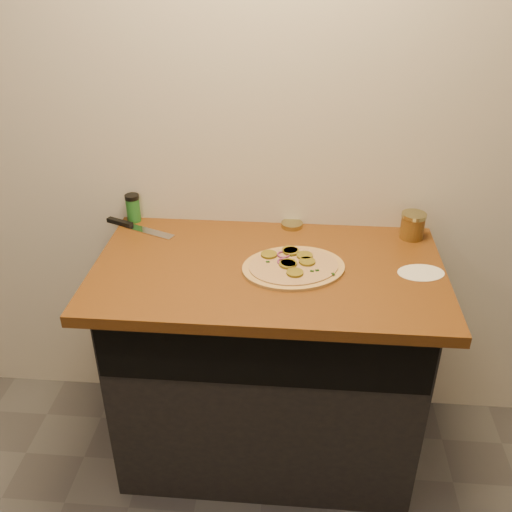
# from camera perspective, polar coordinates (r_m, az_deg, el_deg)

# --- Properties ---
(room_shell) EXTENTS (4.02, 3.52, 2.71)m
(room_shell) POSITION_cam_1_polar(r_m,az_deg,el_deg) (0.34, -13.05, -8.25)
(room_shell) COLOR beige
(room_shell) RESTS_ON ground
(cabinet) EXTENTS (1.10, 0.60, 0.86)m
(cabinet) POSITION_cam_1_polar(r_m,az_deg,el_deg) (2.25, 1.16, -10.86)
(cabinet) COLOR black
(cabinet) RESTS_ON ground
(countertop) EXTENTS (1.20, 0.70, 0.04)m
(countertop) POSITION_cam_1_polar(r_m,az_deg,el_deg) (1.96, 1.24, -1.46)
(countertop) COLOR brown
(countertop) RESTS_ON cabinet
(pizza) EXTENTS (0.43, 0.43, 0.02)m
(pizza) POSITION_cam_1_polar(r_m,az_deg,el_deg) (1.94, 3.74, -1.02)
(pizza) COLOR tan
(pizza) RESTS_ON countertop
(chefs_knife) EXTENTS (0.29, 0.15, 0.02)m
(chefs_knife) POSITION_cam_1_polar(r_m,az_deg,el_deg) (2.25, -12.14, 2.89)
(chefs_knife) COLOR #B7BAC1
(chefs_knife) RESTS_ON countertop
(mason_jar_lid) EXTENTS (0.10, 0.10, 0.02)m
(mason_jar_lid) POSITION_cam_1_polar(r_m,az_deg,el_deg) (2.21, 3.61, 3.15)
(mason_jar_lid) COLOR tan
(mason_jar_lid) RESTS_ON countertop
(salsa_jar) EXTENTS (0.09, 0.09, 0.10)m
(salsa_jar) POSITION_cam_1_polar(r_m,az_deg,el_deg) (2.19, 15.39, 2.96)
(salsa_jar) COLOR #A11010
(salsa_jar) RESTS_ON countertop
(spice_shaker) EXTENTS (0.06, 0.06, 0.11)m
(spice_shaker) POSITION_cam_1_polar(r_m,az_deg,el_deg) (2.28, -12.19, 4.73)
(spice_shaker) COLOR #1F6425
(spice_shaker) RESTS_ON countertop
(flour_spill) EXTENTS (0.18, 0.18, 0.00)m
(flour_spill) POSITION_cam_1_polar(r_m,az_deg,el_deg) (1.99, 16.17, -1.61)
(flour_spill) COLOR silver
(flour_spill) RESTS_ON countertop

